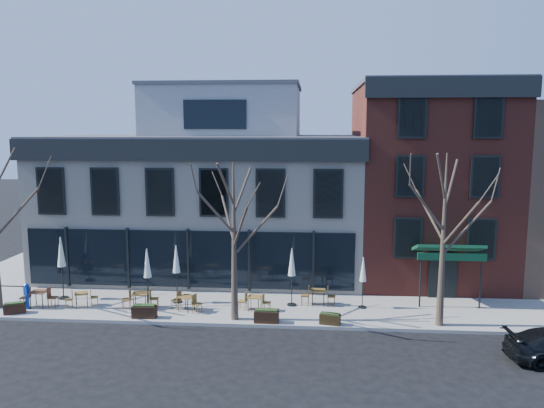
{
  "coord_description": "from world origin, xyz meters",
  "views": [
    {
      "loc": [
        6.46,
        -26.52,
        8.65
      ],
      "look_at": [
        4.21,
        2.0,
        4.55
      ],
      "focal_mm": 35.0,
      "sensor_mm": 36.0,
      "label": 1
    }
  ],
  "objects": [
    {
      "name": "planter_1",
      "position": [
        -1.11,
        -4.03,
        0.45
      ],
      "size": [
        1.1,
        0.48,
        0.61
      ],
      "color": "black",
      "rests_on": "sidewalk_front"
    },
    {
      "name": "cafe_set_2",
      "position": [
        -1.69,
        -2.81,
        0.62
      ],
      "size": [
        1.79,
        0.8,
        0.92
      ],
      "color": "brown",
      "rests_on": "sidewalk_front"
    },
    {
      "name": "tree_right",
      "position": [
        12.01,
        -3.9,
        4.02
      ],
      "size": [
        3.72,
        3.77,
        7.48
      ],
      "color": "#382B21",
      "rests_on": "sidewalk_front"
    },
    {
      "name": "umbrella_4",
      "position": [
        8.85,
        -1.91,
        1.9
      ],
      "size": [
        0.4,
        0.4,
        2.47
      ],
      "color": "black",
      "rests_on": "sidewalk_front"
    },
    {
      "name": "umbrella_1",
      "position": [
        -1.31,
        -2.8,
        2.2
      ],
      "size": [
        0.46,
        0.46,
        2.9
      ],
      "color": "black",
      "rests_on": "sidewalk_front"
    },
    {
      "name": "tree_mid",
      "position": [
        3.01,
        -3.9,
        3.79
      ],
      "size": [
        3.5,
        3.55,
        7.04
      ],
      "color": "#382B21",
      "rests_on": "sidewalk_front"
    },
    {
      "name": "ground",
      "position": [
        0.0,
        0.0,
        0.0
      ],
      "size": [
        120.0,
        120.0,
        0.0
      ],
      "primitive_type": "plane",
      "color": "black",
      "rests_on": "ground"
    },
    {
      "name": "corner_building",
      "position": [
        0.07,
        5.07,
        4.72
      ],
      "size": [
        18.39,
        10.39,
        11.1
      ],
      "color": "beige",
      "rests_on": "ground"
    },
    {
      "name": "red_brick_building",
      "position": [
        13.0,
        4.98,
        5.64
      ],
      "size": [
        8.2,
        11.78,
        11.18
      ],
      "color": "maroon",
      "rests_on": "ground"
    },
    {
      "name": "sidewalk_side",
      "position": [
        -11.25,
        6.0,
        0.07
      ],
      "size": [
        4.5,
        12.0,
        0.15
      ],
      "primitive_type": "cube",
      "color": "gray",
      "rests_on": "ground"
    },
    {
      "name": "cafe_set_0",
      "position": [
        -6.59,
        -3.02,
        0.64
      ],
      "size": [
        1.82,
        0.77,
        0.95
      ],
      "color": "brown",
      "rests_on": "sidewalk_front"
    },
    {
      "name": "umbrella_3",
      "position": [
        5.47,
        -1.82,
        2.14
      ],
      "size": [
        0.45,
        0.45,
        2.82
      ],
      "color": "black",
      "rests_on": "sidewalk_front"
    },
    {
      "name": "call_box",
      "position": [
        -7.03,
        -3.3,
        0.82
      ],
      "size": [
        0.26,
        0.25,
        1.27
      ],
      "color": "#0C31A2",
      "rests_on": "sidewalk_front"
    },
    {
      "name": "umbrella_0",
      "position": [
        -6.03,
        -1.7,
        2.37
      ],
      "size": [
        0.5,
        0.5,
        3.15
      ],
      "color": "black",
      "rests_on": "sidewalk_front"
    },
    {
      "name": "planter_2",
      "position": [
        4.46,
        -4.2,
        0.45
      ],
      "size": [
        1.09,
        0.45,
        0.61
      ],
      "color": "#311C10",
      "rests_on": "sidewalk_front"
    },
    {
      "name": "umbrella_2",
      "position": [
        -0.17,
        -1.81,
        2.17
      ],
      "size": [
        0.46,
        0.46,
        2.87
      ],
      "color": "black",
      "rests_on": "sidewalk_front"
    },
    {
      "name": "cafe_set_5",
      "position": [
        6.75,
        -1.63,
        0.61
      ],
      "size": [
        1.7,
        0.69,
        0.9
      ],
      "color": "brown",
      "rests_on": "sidewalk_front"
    },
    {
      "name": "cafe_set_4",
      "position": [
        3.76,
        -2.65,
        0.57
      ],
      "size": [
        1.6,
        0.71,
        0.82
      ],
      "color": "brown",
      "rests_on": "sidewalk_front"
    },
    {
      "name": "sidewalk_front",
      "position": [
        3.25,
        -2.15,
        0.07
      ],
      "size": [
        33.5,
        4.7,
        0.15
      ],
      "primitive_type": "cube",
      "color": "gray",
      "rests_on": "ground"
    },
    {
      "name": "planter_0",
      "position": [
        -7.27,
        -3.96,
        0.41
      ],
      "size": [
        1.0,
        0.69,
        0.52
      ],
      "color": "black",
      "rests_on": "sidewalk_front"
    },
    {
      "name": "planter_3",
      "position": [
        7.25,
        -4.2,
        0.4
      ],
      "size": [
        0.96,
        0.53,
        0.51
      ],
      "color": "black",
      "rests_on": "sidewalk_front"
    },
    {
      "name": "cafe_set_1",
      "position": [
        -4.6,
        -2.77,
        0.57
      ],
      "size": [
        1.57,
        0.98,
        0.82
      ],
      "color": "brown",
      "rests_on": "sidewalk_front"
    },
    {
      "name": "cafe_set_3",
      "position": [
        0.58,
        -2.98,
        0.59
      ],
      "size": [
        1.65,
        1.03,
        0.86
      ],
      "color": "brown",
      "rests_on": "sidewalk_front"
    }
  ]
}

